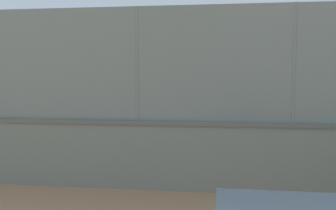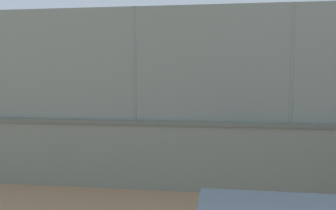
# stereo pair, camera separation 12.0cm
# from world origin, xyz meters

# --- Properties ---
(ground_plane) EXTENTS (260.00, 260.00, 0.00)m
(ground_plane) POSITION_xyz_m (0.00, 0.00, 0.00)
(ground_plane) COLOR tan
(perimeter_wall) EXTENTS (28.23, 0.58, 1.42)m
(perimeter_wall) POSITION_xyz_m (-0.63, 11.60, 0.72)
(perimeter_wall) COLOR gray
(perimeter_wall) RESTS_ON ground_plane
(fence_panel_on_wall) EXTENTS (27.73, 0.31, 2.30)m
(fence_panel_on_wall) POSITION_xyz_m (-0.63, 11.60, 2.57)
(fence_panel_on_wall) COLOR gray
(fence_panel_on_wall) RESTS_ON perimeter_wall
(player_crossing_court) EXTENTS (1.01, 0.90, 1.58)m
(player_crossing_court) POSITION_xyz_m (-0.05, 4.33, 0.93)
(player_crossing_court) COLOR navy
(player_crossing_court) RESTS_ON ground_plane
(player_foreground_swinging) EXTENTS (0.78, 1.14, 1.57)m
(player_foreground_swinging) POSITION_xyz_m (-5.70, 2.92, 0.92)
(player_foreground_swinging) COLOR #B2B2B2
(player_foreground_swinging) RESTS_ON ground_plane
(sports_ball) EXTENTS (0.09, 0.09, 0.09)m
(sports_ball) POSITION_xyz_m (0.54, 6.02, 0.04)
(sports_ball) COLOR yellow
(sports_ball) RESTS_ON ground_plane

